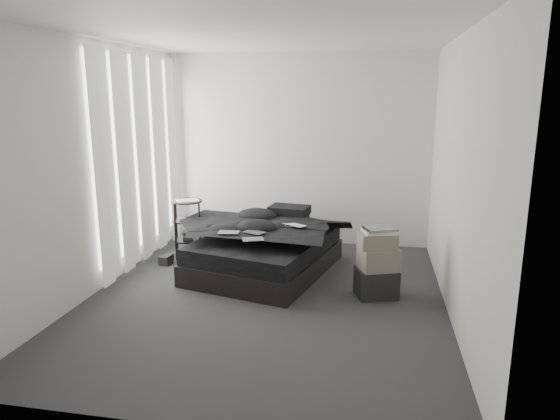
% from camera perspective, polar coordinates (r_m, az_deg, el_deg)
% --- Properties ---
extents(floor, '(3.60, 4.20, 0.01)m').
position_cam_1_polar(floor, '(5.22, -1.66, -10.02)').
color(floor, '#323235').
rests_on(floor, ground).
extents(ceiling, '(3.60, 4.20, 0.01)m').
position_cam_1_polar(ceiling, '(4.84, -1.87, 19.64)').
color(ceiling, white).
rests_on(ceiling, ground).
extents(wall_back, '(3.60, 0.01, 2.60)m').
position_cam_1_polar(wall_back, '(6.91, 2.02, 6.85)').
color(wall_back, silver).
rests_on(wall_back, ground).
extents(wall_front, '(3.60, 0.01, 2.60)m').
position_cam_1_polar(wall_front, '(2.89, -10.76, -2.12)').
color(wall_front, silver).
rests_on(wall_front, ground).
extents(wall_left, '(0.01, 4.20, 2.60)m').
position_cam_1_polar(wall_left, '(5.53, -20.35, 4.50)').
color(wall_left, silver).
rests_on(wall_left, ground).
extents(wall_right, '(0.01, 4.20, 2.60)m').
position_cam_1_polar(wall_right, '(4.81, 19.72, 3.38)').
color(wall_right, silver).
rests_on(wall_right, ground).
extents(window_left, '(0.02, 2.00, 2.30)m').
position_cam_1_polar(window_left, '(6.30, -16.04, 6.21)').
color(window_left, white).
rests_on(window_left, wall_left).
extents(curtain_left, '(0.06, 2.12, 2.48)m').
position_cam_1_polar(curtain_left, '(6.28, -15.60, 5.58)').
color(curtain_left, white).
rests_on(curtain_left, wall_left).
extents(bed, '(1.71, 2.03, 0.24)m').
position_cam_1_polar(bed, '(5.93, -1.69, -5.89)').
color(bed, black).
rests_on(bed, floor).
extents(mattress, '(1.65, 1.96, 0.19)m').
position_cam_1_polar(mattress, '(5.87, -1.71, -3.92)').
color(mattress, black).
rests_on(mattress, bed).
extents(duvet, '(1.62, 1.77, 0.20)m').
position_cam_1_polar(duvet, '(5.78, -1.91, -2.17)').
color(duvet, black).
rests_on(duvet, mattress).
extents(pillow_lower, '(0.60, 0.47, 0.12)m').
position_cam_1_polar(pillow_lower, '(6.44, 0.63, -0.95)').
color(pillow_lower, black).
rests_on(pillow_lower, mattress).
extents(pillow_upper, '(0.54, 0.41, 0.11)m').
position_cam_1_polar(pillow_upper, '(6.38, 1.06, -0.04)').
color(pillow_upper, black).
rests_on(pillow_upper, pillow_lower).
extents(laptop, '(0.33, 0.30, 0.02)m').
position_cam_1_polar(laptop, '(5.69, 1.39, -1.22)').
color(laptop, silver).
rests_on(laptop, duvet).
extents(comic_a, '(0.24, 0.18, 0.01)m').
position_cam_1_polar(comic_a, '(5.49, -5.90, -1.91)').
color(comic_a, black).
rests_on(comic_a, duvet).
extents(comic_b, '(0.26, 0.23, 0.01)m').
position_cam_1_polar(comic_b, '(5.47, -2.91, -1.84)').
color(comic_b, black).
rests_on(comic_b, duvet).
extents(comic_c, '(0.26, 0.22, 0.01)m').
position_cam_1_polar(comic_c, '(5.20, -3.12, -2.57)').
color(comic_c, black).
rests_on(comic_c, duvet).
extents(side_stand, '(0.50, 0.50, 0.73)m').
position_cam_1_polar(side_stand, '(6.52, -10.49, -2.12)').
color(side_stand, black).
rests_on(side_stand, floor).
extents(papers, '(0.35, 0.32, 0.01)m').
position_cam_1_polar(papers, '(6.42, -10.53, 1.05)').
color(papers, white).
rests_on(papers, side_stand).
extents(floor_books, '(0.13, 0.18, 0.13)m').
position_cam_1_polar(floor_books, '(6.35, -12.90, -5.48)').
color(floor_books, black).
rests_on(floor_books, floor).
extents(box_lower, '(0.48, 0.42, 0.30)m').
position_cam_1_polar(box_lower, '(5.31, 10.95, -8.12)').
color(box_lower, black).
rests_on(box_lower, floor).
extents(box_mid, '(0.46, 0.41, 0.23)m').
position_cam_1_polar(box_mid, '(5.21, 11.19, -5.45)').
color(box_mid, '#6D6656').
rests_on(box_mid, box_lower).
extents(box_upper, '(0.42, 0.37, 0.16)m').
position_cam_1_polar(box_upper, '(5.16, 11.07, -3.40)').
color(box_upper, '#6D6656').
rests_on(box_upper, box_mid).
extents(art_book_white, '(0.37, 0.33, 0.03)m').
position_cam_1_polar(art_book_white, '(5.14, 11.21, -2.39)').
color(art_book_white, silver).
rests_on(art_book_white, box_upper).
extents(art_book_snake, '(0.37, 0.34, 0.03)m').
position_cam_1_polar(art_book_snake, '(5.12, 11.35, -2.09)').
color(art_book_snake, silver).
rests_on(art_book_snake, art_book_white).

